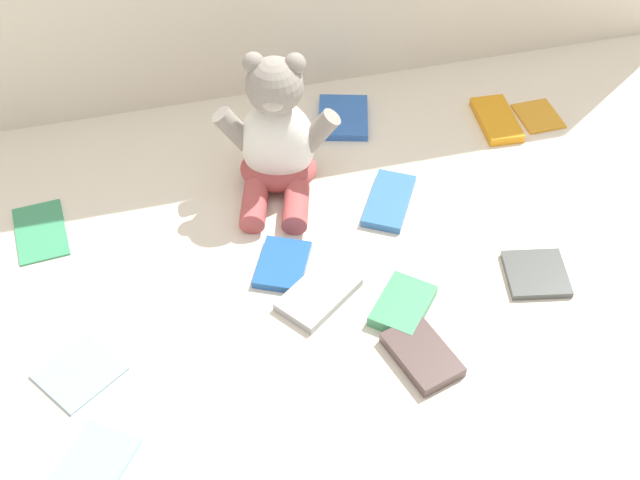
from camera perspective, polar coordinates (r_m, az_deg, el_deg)
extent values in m
plane|color=silver|center=(1.44, -0.80, 0.12)|extent=(3.20, 3.20, 0.00)
ellipsoid|color=white|center=(1.49, -2.84, 6.47)|extent=(0.15, 0.13, 0.17)
ellipsoid|color=#B24C4C|center=(1.52, -2.78, 4.78)|extent=(0.16, 0.14, 0.06)
sphere|color=gray|center=(1.41, -3.04, 10.22)|extent=(0.12, 0.12, 0.10)
ellipsoid|color=#AEA599|center=(1.38, -3.14, 9.11)|extent=(0.05, 0.04, 0.03)
sphere|color=gray|center=(1.40, -4.46, 11.65)|extent=(0.04, 0.04, 0.04)
sphere|color=gray|center=(1.39, -1.67, 11.62)|extent=(0.04, 0.04, 0.04)
cylinder|color=gray|center=(1.47, -5.63, 7.27)|extent=(0.08, 0.06, 0.09)
cylinder|color=gray|center=(1.46, -0.14, 7.17)|extent=(0.08, 0.06, 0.09)
cylinder|color=#B24C4C|center=(1.46, -4.39, 2.30)|extent=(0.07, 0.10, 0.04)
cylinder|color=#B24C4C|center=(1.46, -1.62, 2.23)|extent=(0.07, 0.10, 0.04)
cube|color=#8EB3CB|center=(1.31, -15.73, -8.40)|extent=(0.14, 0.14, 0.01)
cube|color=#2258A5|center=(1.39, -2.51, -1.63)|extent=(0.11, 0.13, 0.01)
cube|color=orange|center=(1.72, 14.31, 8.04)|extent=(0.08, 0.09, 0.01)
cube|color=#388F60|center=(1.52, -18.09, 0.58)|extent=(0.09, 0.14, 0.01)
cube|color=orange|center=(1.69, 11.65, 7.83)|extent=(0.07, 0.13, 0.02)
cube|color=#969799|center=(1.35, -0.10, -3.63)|extent=(0.15, 0.14, 0.01)
cube|color=#3E8F5F|center=(1.34, 5.53, -4.37)|extent=(0.13, 0.13, 0.02)
cube|color=#52403D|center=(1.28, 6.80, -7.57)|extent=(0.10, 0.13, 0.02)
cube|color=#4B4F4C|center=(1.42, 14.17, -2.19)|extent=(0.11, 0.11, 0.01)
cube|color=#88BEDB|center=(1.22, -14.65, -13.98)|extent=(0.13, 0.13, 0.01)
cube|color=#3167A9|center=(1.49, 4.61, 2.62)|extent=(0.13, 0.15, 0.01)
cube|color=blue|center=(1.66, 1.55, 8.15)|extent=(0.12, 0.14, 0.01)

